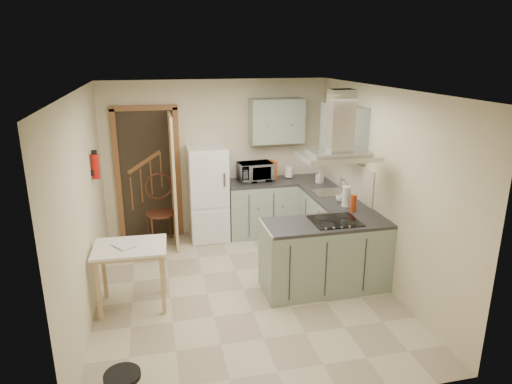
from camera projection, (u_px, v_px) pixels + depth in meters
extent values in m
plane|color=#C0B795|center=(243.00, 289.00, 5.82)|extent=(4.20, 4.20, 0.00)
plane|color=silver|center=(242.00, 90.00, 5.08)|extent=(4.20, 4.20, 0.00)
plane|color=beige|center=(217.00, 158.00, 7.40)|extent=(3.60, 0.00, 3.60)
plane|color=beige|center=(84.00, 207.00, 5.06)|extent=(0.00, 4.20, 4.20)
plane|color=beige|center=(380.00, 187.00, 5.84)|extent=(0.00, 4.20, 4.20)
cube|color=brown|center=(148.00, 174.00, 7.20)|extent=(1.10, 0.12, 2.10)
cube|color=white|center=(208.00, 194.00, 7.23)|extent=(0.60, 0.60, 1.50)
cube|color=#9EB2A0|center=(261.00, 207.00, 7.50)|extent=(1.08, 0.60, 0.90)
cube|color=#9EB2A0|center=(323.00, 217.00, 7.06)|extent=(0.60, 1.95, 0.90)
cube|color=beige|center=(274.00, 161.00, 7.63)|extent=(1.68, 0.02, 0.50)
cube|color=#9EB2A0|center=(277.00, 121.00, 7.27)|extent=(0.85, 0.35, 0.70)
cube|color=#9EB2A0|center=(343.00, 130.00, 6.42)|extent=(0.35, 0.90, 0.70)
cube|color=#9EB2A0|center=(326.00, 255.00, 5.74)|extent=(1.55, 0.65, 0.90)
cube|color=black|center=(335.00, 221.00, 5.63)|extent=(0.58, 0.50, 0.01)
cube|color=silver|center=(339.00, 156.00, 5.39)|extent=(0.90, 0.55, 0.10)
cube|color=silver|center=(329.00, 193.00, 6.76)|extent=(0.45, 0.40, 0.01)
cylinder|color=#B2140F|center=(95.00, 166.00, 5.84)|extent=(0.10, 0.10, 0.32)
cube|color=#CEB97E|center=(132.00, 276.00, 5.34)|extent=(0.85, 0.65, 0.77)
cube|color=#4D3019|center=(161.00, 213.00, 7.06)|extent=(0.53, 0.53, 1.01)
imported|color=black|center=(255.00, 172.00, 7.37)|extent=(0.57, 0.41, 0.30)
cylinder|color=white|center=(289.00, 172.00, 7.54)|extent=(0.17, 0.17, 0.20)
cube|color=#DA5719|center=(272.00, 170.00, 7.50)|extent=(0.13, 0.21, 0.29)
imported|color=#B6B7C3|center=(320.00, 177.00, 7.25)|extent=(0.12, 0.12, 0.21)
cylinder|color=silver|center=(347.00, 196.00, 6.14)|extent=(0.14, 0.14, 0.29)
imported|color=white|center=(340.00, 198.00, 6.35)|extent=(0.12, 0.12, 0.09)
cylinder|color=#B2370F|center=(353.00, 203.00, 5.95)|extent=(0.09, 0.09, 0.22)
imported|color=#8E2F44|center=(116.00, 244.00, 5.15)|extent=(0.30, 0.31, 0.11)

